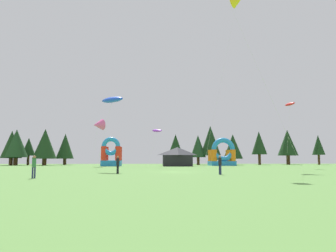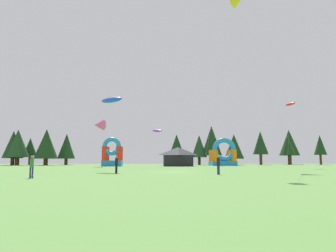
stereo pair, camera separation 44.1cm
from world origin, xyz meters
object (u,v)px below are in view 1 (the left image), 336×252
Objects in this scene: inflatable_blue_arch at (111,156)px; person_midfield at (118,163)px; person_far_side at (220,163)px; kite_pink_delta at (98,125)px; inflatable_yellow_castle at (222,156)px; kite_yellow_delta at (237,0)px; kite_red_parafoil at (290,104)px; festival_tent at (177,157)px; person_near_camera at (34,165)px; kite_purple_parafoil at (157,131)px; kite_blue_parafoil at (112,100)px.

person_midfield is at bearing -82.52° from inflatable_blue_arch.
inflatable_blue_arch is (-14.67, 37.62, 1.06)m from person_far_side.
kite_pink_delta is at bearing 174.78° from person_far_side.
person_far_side is 0.30× the size of inflatable_yellow_castle.
person_far_side is 0.30× the size of inflatable_blue_arch.
kite_yellow_delta is at bearing -30.31° from kite_pink_delta.
kite_pink_delta is (-33.22, 11.00, -2.51)m from kite_red_parafoil.
person_far_side is at bearing -88.53° from festival_tent.
kite_red_parafoil reaches higher than inflatable_blue_arch.
kite_yellow_delta is 34.30m from person_midfield.
inflatable_yellow_castle is at bearing 28.26° from festival_tent.
kite_yellow_delta is at bearing 124.13° from person_far_side.
inflatable_yellow_castle is 1.05× the size of festival_tent.
kite_red_parafoil reaches higher than person_far_side.
person_near_camera is (0.74, -36.23, -7.01)m from kite_pink_delta.
kite_purple_parafoil is at bearing 67.84° from person_near_camera.
kite_purple_parafoil reaches higher than person_midfield.
kite_yellow_delta reaches higher than inflatable_yellow_castle.
kite_yellow_delta is 4.74× the size of festival_tent.
kite_red_parafoil is 27.84m from person_far_side.
kite_blue_parafoil is (-28.07, -11.31, -1.71)m from kite_red_parafoil.
kite_red_parafoil is 36.75m from inflatable_blue_arch.
kite_red_parafoil is at bearing -71.71° from inflatable_yellow_castle.
festival_tent is (13.78, -2.72, -0.20)m from inflatable_blue_arch.
kite_blue_parafoil is 38.81m from inflatable_yellow_castle.
kite_yellow_delta reaches higher than kite_red_parafoil.
kite_yellow_delta is at bearing -96.40° from inflatable_yellow_castle.
kite_red_parafoil is at bearing -18.33° from kite_pink_delta.
kite_yellow_delta is (-9.37, -2.94, 16.30)m from kite_red_parafoil.
person_near_camera is (-32.47, -25.22, -9.52)m from kite_red_parafoil.
person_far_side is (-16.59, -20.25, -9.49)m from kite_red_parafoil.
inflatable_yellow_castle is (25.72, 45.65, 1.11)m from person_near_camera.
kite_pink_delta is 0.99× the size of kite_blue_parafoil.
kite_pink_delta is at bearing 149.69° from kite_yellow_delta.
kite_pink_delta is 30.04m from person_midfield.
kite_yellow_delta is 15.75× the size of person_near_camera.
person_midfield is at bearing 50.46° from person_near_camera.
kite_yellow_delta reaches higher than festival_tent.
inflatable_yellow_castle is at bearing 56.10° from kite_blue_parafoil.
festival_tent is at bearing 66.60° from person_near_camera.
inflatable_blue_arch reaches higher than person_far_side.
kite_purple_parafoil is 1.16× the size of festival_tent.
person_far_side reaches higher than person_near_camera.
kite_pink_delta reaches higher than person_far_side.
festival_tent is at bearing -164.69° from person_midfield.
kite_yellow_delta reaches higher than person_midfield.
person_near_camera is (-10.48, -29.83, -5.38)m from kite_purple_parafoil.
kite_purple_parafoil is 13.02m from kite_pink_delta.
kite_blue_parafoil is 1.51× the size of inflatable_yellow_castle.
inflatable_blue_arch is (1.21, 42.60, 1.09)m from person_near_camera.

